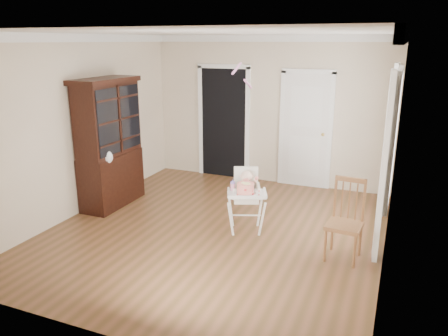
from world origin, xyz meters
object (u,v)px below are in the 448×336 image
at_px(cake, 245,188).
at_px(sippy_cup, 233,186).
at_px(high_chair, 246,193).
at_px(china_cabinet, 109,143).
at_px(dining_chair, 345,222).

bearing_deg(cake, sippy_cup, 171.50).
distance_m(high_chair, china_cabinet, 2.43).
bearing_deg(high_chair, dining_chair, -33.57).
bearing_deg(dining_chair, sippy_cup, -179.71).
height_order(cake, sippy_cup, sippy_cup).
distance_m(cake, dining_chair, 1.36).
relative_size(high_chair, china_cabinet, 0.45).
height_order(china_cabinet, dining_chair, china_cabinet).
xyz_separation_m(sippy_cup, dining_chair, (1.52, -0.12, -0.24)).
bearing_deg(sippy_cup, cake, -8.50).
height_order(high_chair, dining_chair, dining_chair).
distance_m(sippy_cup, china_cabinet, 2.29).
relative_size(cake, china_cabinet, 0.14).
xyz_separation_m(sippy_cup, china_cabinet, (-2.24, 0.34, 0.32)).
relative_size(sippy_cup, dining_chair, 0.16).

